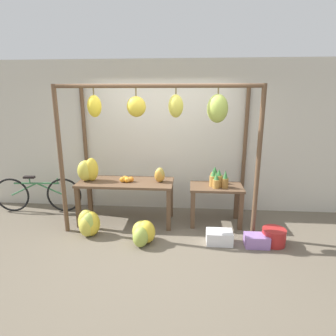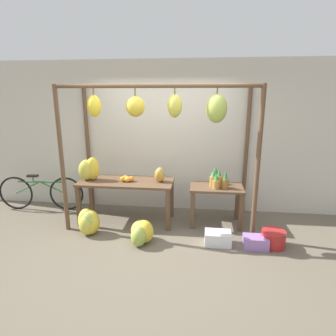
% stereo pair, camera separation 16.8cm
% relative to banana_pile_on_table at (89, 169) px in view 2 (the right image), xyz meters
% --- Properties ---
extents(ground_plane, '(20.00, 20.00, 0.00)m').
position_rel_banana_pile_on_table_xyz_m(ground_plane, '(1.23, -0.75, -0.93)').
color(ground_plane, '#665B4C').
extents(shop_wall_back, '(8.00, 0.08, 2.80)m').
position_rel_banana_pile_on_table_xyz_m(shop_wall_back, '(1.23, 0.74, 0.47)').
color(shop_wall_back, beige).
rests_on(shop_wall_back, ground_plane).
extents(stall_awning, '(3.07, 1.23, 2.33)m').
position_rel_banana_pile_on_table_xyz_m(stall_awning, '(1.34, -0.23, 0.81)').
color(stall_awning, brown).
rests_on(stall_awning, ground_plane).
extents(display_table_main, '(1.62, 0.66, 0.74)m').
position_rel_banana_pile_on_table_xyz_m(display_table_main, '(0.64, 0.02, -0.30)').
color(display_table_main, brown).
rests_on(display_table_main, ground_plane).
extents(display_table_side, '(0.89, 0.55, 0.68)m').
position_rel_banana_pile_on_table_xyz_m(display_table_side, '(2.19, 0.08, -0.41)').
color(display_table_side, brown).
rests_on(display_table_side, ground_plane).
extents(banana_pile_on_table, '(0.43, 0.35, 0.40)m').
position_rel_banana_pile_on_table_xyz_m(banana_pile_on_table, '(0.00, 0.00, 0.00)').
color(banana_pile_on_table, gold).
rests_on(banana_pile_on_table, display_table_main).
extents(orange_pile, '(0.24, 0.18, 0.09)m').
position_rel_banana_pile_on_table_xyz_m(orange_pile, '(0.65, -0.01, -0.15)').
color(orange_pile, orange).
rests_on(orange_pile, display_table_main).
extents(pineapple_cluster, '(0.31, 0.40, 0.31)m').
position_rel_banana_pile_on_table_xyz_m(pineapple_cluster, '(2.19, 0.08, -0.13)').
color(pineapple_cluster, olive).
rests_on(pineapple_cluster, display_table_side).
extents(banana_pile_ground_left, '(0.42, 0.39, 0.42)m').
position_rel_banana_pile_on_table_xyz_m(banana_pile_ground_left, '(0.15, -0.53, -0.74)').
color(banana_pile_ground_left, gold).
rests_on(banana_pile_ground_left, ground_plane).
extents(banana_pile_ground_right, '(0.47, 0.53, 0.36)m').
position_rel_banana_pile_on_table_xyz_m(banana_pile_ground_right, '(1.04, -0.70, -0.77)').
color(banana_pile_ground_right, gold).
rests_on(banana_pile_ground_right, ground_plane).
extents(fruit_crate_white, '(0.39, 0.26, 0.20)m').
position_rel_banana_pile_on_table_xyz_m(fruit_crate_white, '(2.19, -0.63, -0.83)').
color(fruit_crate_white, silver).
rests_on(fruit_crate_white, ground_plane).
extents(blue_bucket, '(0.35, 0.35, 0.25)m').
position_rel_banana_pile_on_table_xyz_m(blue_bucket, '(3.00, -0.59, -0.81)').
color(blue_bucket, '#AD2323').
rests_on(blue_bucket, ground_plane).
extents(parked_bicycle, '(1.66, 0.16, 0.70)m').
position_rel_banana_pile_on_table_xyz_m(parked_bicycle, '(-1.15, 0.33, -0.59)').
color(parked_bicycle, black).
rests_on(parked_bicycle, ground_plane).
extents(papaya_pile, '(0.23, 0.23, 0.25)m').
position_rel_banana_pile_on_table_xyz_m(papaya_pile, '(1.23, 0.03, -0.07)').
color(papaya_pile, gold).
rests_on(papaya_pile, display_table_main).
extents(fruit_crate_purple, '(0.35, 0.24, 0.18)m').
position_rel_banana_pile_on_table_xyz_m(fruit_crate_purple, '(2.73, -0.67, -0.84)').
color(fruit_crate_purple, '#9970B7').
rests_on(fruit_crate_purple, ground_plane).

